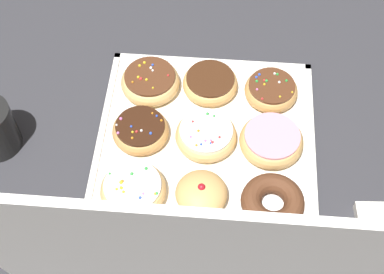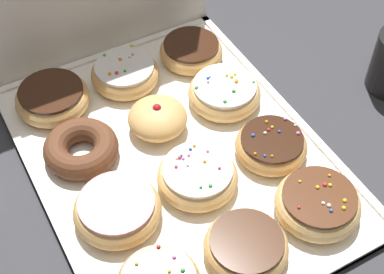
{
  "view_description": "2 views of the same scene",
  "coord_description": "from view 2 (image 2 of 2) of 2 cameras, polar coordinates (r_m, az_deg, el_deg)",
  "views": [
    {
      "loc": [
        -0.02,
        0.53,
        0.9
      ],
      "look_at": [
        0.02,
        -0.04,
        0.05
      ],
      "focal_mm": 52.67,
      "sensor_mm": 36.0,
      "label": 1
    },
    {
      "loc": [
        -0.25,
        -0.49,
        0.68
      ],
      "look_at": [
        0.02,
        -0.0,
        0.04
      ],
      "focal_mm": 53.7,
      "sensor_mm": 36.0,
      "label": 2
    }
  ],
  "objects": [
    {
      "name": "chocolate_frosted_donut_9",
      "position": [
        0.95,
        -13.71,
        3.8
      ],
      "size": [
        0.12,
        0.12,
        0.04
      ],
      "color": "tan",
      "rests_on": "donut_box"
    },
    {
      "name": "sprinkle_donut_5",
      "position": [
        0.86,
        7.87,
        -0.84
      ],
      "size": [
        0.11,
        0.11,
        0.04
      ],
      "color": "tan",
      "rests_on": "donut_box"
    },
    {
      "name": "sprinkle_donut_4",
      "position": [
        0.82,
        0.6,
        -3.88
      ],
      "size": [
        0.12,
        0.12,
        0.04
      ],
      "color": "#E5B770",
      "rests_on": "donut_box"
    },
    {
      "name": "ground_plane",
      "position": [
        0.87,
        -1.49,
        -2.25
      ],
      "size": [
        3.0,
        3.0,
        0.0
      ],
      "primitive_type": "plane",
      "color": "#333338"
    },
    {
      "name": "sprinkle_donut_2",
      "position": [
        0.81,
        12.38,
        -6.49
      ],
      "size": [
        0.12,
        0.12,
        0.04
      ],
      "color": "#E5B770",
      "rests_on": "donut_box"
    },
    {
      "name": "sprinkle_donut_10",
      "position": [
        0.97,
        -6.41,
        6.42
      ],
      "size": [
        0.11,
        0.11,
        0.04
      ],
      "color": "tan",
      "rests_on": "donut_box"
    },
    {
      "name": "chocolate_frosted_donut_11",
      "position": [
        1.01,
        -0.09,
        8.56
      ],
      "size": [
        0.11,
        0.11,
        0.03
      ],
      "color": "tan",
      "rests_on": "donut_box"
    },
    {
      "name": "chocolate_frosted_donut_1",
      "position": [
        0.76,
        5.28,
        -10.83
      ],
      "size": [
        0.11,
        0.11,
        0.04
      ],
      "color": "tan",
      "rests_on": "donut_box"
    },
    {
      "name": "chocolate_cake_ring_donut_6",
      "position": [
        0.87,
        -10.97,
        -1.11
      ],
      "size": [
        0.11,
        0.11,
        0.04
      ],
      "color": "#59331E",
      "rests_on": "donut_box"
    },
    {
      "name": "pink_frosted_donut_3",
      "position": [
        0.79,
        -7.42,
        -7.15
      ],
      "size": [
        0.12,
        0.12,
        0.04
      ],
      "color": "tan",
      "rests_on": "donut_box"
    },
    {
      "name": "donut_box",
      "position": [
        0.87,
        -1.49,
        -2.03
      ],
      "size": [
        0.41,
        0.54,
        0.01
      ],
      "color": "white",
      "rests_on": "ground"
    },
    {
      "name": "sprinkle_donut_8",
      "position": [
        0.93,
        3.23,
        4.42
      ],
      "size": [
        0.12,
        0.12,
        0.04
      ],
      "color": "#E5B770",
      "rests_on": "donut_box"
    },
    {
      "name": "jelly_filled_donut_7",
      "position": [
        0.89,
        -3.23,
        1.98
      ],
      "size": [
        0.09,
        0.09,
        0.05
      ],
      "color": "tan",
      "rests_on": "donut_box"
    }
  ]
}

